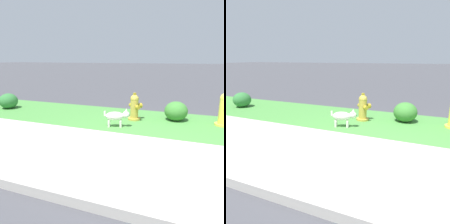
{
  "view_description": "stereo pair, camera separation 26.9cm",
  "coord_description": "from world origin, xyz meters",
  "views": [
    {
      "loc": [
        0.41,
        -2.79,
        1.43
      ],
      "look_at": [
        -1.07,
        1.11,
        0.4
      ],
      "focal_mm": 35.0,
      "sensor_mm": 36.0,
      "label": 1
    },
    {
      "loc": [
        0.65,
        -2.69,
        1.43
      ],
      "look_at": [
        -1.07,
        1.11,
        0.4
      ],
      "focal_mm": 35.0,
      "sensor_mm": 36.0,
      "label": 2
    }
  ],
  "objects": [
    {
      "name": "street_curb",
      "position": [
        0.0,
        -1.11,
        0.06
      ],
      "size": [
        18.0,
        0.16,
        0.12
      ],
      "primitive_type": "cube",
      "color": "#BCB7AD",
      "rests_on": "ground"
    },
    {
      "name": "shrub_bush_mid_verge",
      "position": [
        -4.62,
        1.98,
        0.22
      ],
      "size": [
        0.52,
        0.52,
        0.44
      ],
      "color": "#337538",
      "rests_on": "ground"
    },
    {
      "name": "sidewalk_pavement",
      "position": [
        0.0,
        0.0,
        0.01
      ],
      "size": [
        18.0,
        2.07,
        0.01
      ],
      "primitive_type": "cube",
      "color": "#BCB7AD",
      "rests_on": "ground"
    },
    {
      "name": "fire_hydrant_mid_block",
      "position": [
        1.06,
        2.31,
        0.36
      ],
      "size": [
        0.37,
        0.4,
        0.76
      ],
      "rotation": [
        0.0,
        0.0,
        4.93
      ],
      "color": "yellow",
      "rests_on": "ground"
    },
    {
      "name": "fire_hydrant_at_driveway",
      "position": [
        -0.87,
        2.09,
        0.31
      ],
      "size": [
        0.34,
        0.34,
        0.65
      ],
      "rotation": [
        0.0,
        0.0,
        5.55
      ],
      "color": "gold",
      "rests_on": "ground"
    },
    {
      "name": "grass_verge",
      "position": [
        0.0,
        2.08,
        0.0
      ],
      "size": [
        18.0,
        2.09,
        0.01
      ],
      "primitive_type": "cube",
      "color": "#47893D",
      "rests_on": "ground"
    },
    {
      "name": "small_white_dog",
      "position": [
        -1.08,
        1.42,
        0.23
      ],
      "size": [
        0.52,
        0.3,
        0.4
      ],
      "rotation": [
        0.0,
        0.0,
        0.33
      ],
      "color": "silver",
      "rests_on": "ground"
    },
    {
      "name": "ground_plane",
      "position": [
        0.0,
        0.0,
        0.0
      ],
      "size": [
        120.0,
        120.0,
        0.0
      ],
      "primitive_type": "plane",
      "color": "#424247"
    },
    {
      "name": "shrub_bush_far_verge",
      "position": [
        0.06,
        2.38,
        0.23
      ],
      "size": [
        0.53,
        0.53,
        0.45
      ],
      "color": "#3D7F33",
      "rests_on": "ground"
    }
  ]
}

